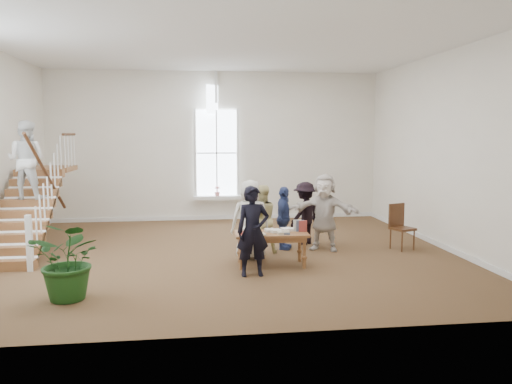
{
  "coord_description": "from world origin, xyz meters",
  "views": [
    {
      "loc": [
        -0.73,
        -10.79,
        2.64
      ],
      "look_at": [
        0.69,
        0.4,
        1.32
      ],
      "focal_mm": 35.0,
      "sensor_mm": 36.0,
      "label": 1
    }
  ],
  "objects": [
    {
      "name": "floor_plant",
      "position": [
        -2.68,
        -2.75,
        0.65
      ],
      "size": [
        1.45,
        1.36,
        1.29
      ],
      "primitive_type": "imported",
      "rotation": [
        0.0,
        0.0,
        -0.37
      ],
      "color": "#173D13",
      "rests_on": "ground"
    },
    {
      "name": "woman_cluster_b",
      "position": [
        1.91,
        0.74,
        0.75
      ],
      "size": [
        1.09,
        1.06,
        1.5
      ],
      "primitive_type": "imported",
      "rotation": [
        0.0,
        0.0,
        3.87
      ],
      "color": "black",
      "rests_on": "ground"
    },
    {
      "name": "elderly_woman",
      "position": [
        0.46,
        -0.52,
        0.84
      ],
      "size": [
        0.83,
        0.54,
        1.69
      ],
      "primitive_type": "imported",
      "rotation": [
        0.0,
        0.0,
        3.13
      ],
      "color": "silver",
      "rests_on": "ground"
    },
    {
      "name": "police_officer",
      "position": [
        0.36,
        -1.77,
        0.84
      ],
      "size": [
        0.64,
        0.44,
        1.68
      ],
      "primitive_type": "imported",
      "rotation": [
        0.0,
        0.0,
        0.06
      ],
      "color": "black",
      "rests_on": "ground"
    },
    {
      "name": "library_table",
      "position": [
        0.81,
        -1.12,
        0.6
      ],
      "size": [
        1.47,
        0.8,
        0.74
      ],
      "rotation": [
        0.0,
        0.0,
        -0.04
      ],
      "color": "brown",
      "rests_on": "ground"
    },
    {
      "name": "ground",
      "position": [
        0.0,
        0.0,
        0.0
      ],
      "size": [
        10.0,
        10.0,
        0.0
      ],
      "primitive_type": "plane",
      "color": "#4E341E",
      "rests_on": "ground"
    },
    {
      "name": "woman_cluster_a",
      "position": [
        1.31,
        0.29,
        0.72
      ],
      "size": [
        0.63,
        0.91,
        1.44
      ],
      "primitive_type": "imported",
      "rotation": [
        0.0,
        0.0,
        1.21
      ],
      "color": "navy",
      "rests_on": "ground"
    },
    {
      "name": "room_shell",
      "position": [
        -0.0,
        4.39,
        0.4
      ],
      "size": [
        10.49,
        10.0,
        10.0
      ],
      "color": "white",
      "rests_on": "ground"
    },
    {
      "name": "person_yellow",
      "position": [
        0.76,
        -0.02,
        0.76
      ],
      "size": [
        0.82,
        0.69,
        1.52
      ],
      "primitive_type": "imported",
      "rotation": [
        0.0,
        0.0,
        3.31
      ],
      "color": "#D4C684",
      "rests_on": "ground"
    },
    {
      "name": "staircase",
      "position": [
        -4.34,
        0.75,
        1.62
      ],
      "size": [
        1.1,
        4.1,
        2.92
      ],
      "color": "brown",
      "rests_on": "ground"
    },
    {
      "name": "woman_cluster_c",
      "position": [
        2.21,
        0.09,
        0.87
      ],
      "size": [
        1.68,
        1.18,
        1.74
      ],
      "primitive_type": "imported",
      "rotation": [
        0.0,
        0.0,
        5.82
      ],
      "color": "silver",
      "rests_on": "ground"
    },
    {
      "name": "side_chair",
      "position": [
        3.97,
        -0.03,
        0.58
      ],
      "size": [
        0.58,
        0.58,
        1.04
      ],
      "rotation": [
        0.0,
        0.0,
        0.37
      ],
      "color": "#391B0F",
      "rests_on": "ground"
    }
  ]
}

